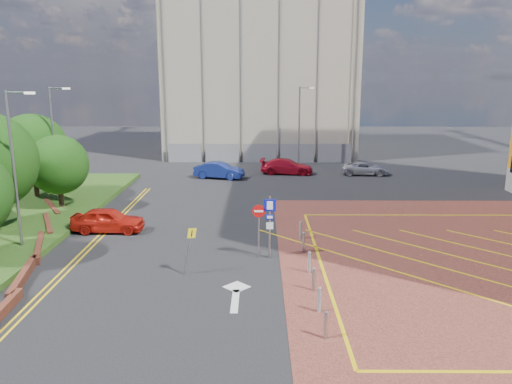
{
  "coord_description": "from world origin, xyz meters",
  "views": [
    {
      "loc": [
        -0.01,
        -22.8,
        8.9
      ],
      "look_at": [
        -0.2,
        3.66,
        2.8
      ],
      "focal_mm": 35.0,
      "sensor_mm": 36.0,
      "label": 1
    }
  ],
  "objects_px": {
    "tree_c": "(58,165)",
    "lamp_left_far": "(55,139)",
    "warning_sign": "(189,245)",
    "car_red_back": "(287,166)",
    "sign_cluster": "(266,221)",
    "car_red_left": "(108,220)",
    "car_blue_back": "(219,170)",
    "lamp_back": "(300,123)",
    "car_silver_back": "(365,168)",
    "lamp_left_near": "(15,163)",
    "tree_d": "(32,148)"
  },
  "relations": [
    {
      "from": "car_red_left",
      "to": "car_silver_back",
      "type": "bearing_deg",
      "value": -45.63
    },
    {
      "from": "car_red_left",
      "to": "sign_cluster",
      "type": "bearing_deg",
      "value": -114.34
    },
    {
      "from": "tree_c",
      "to": "car_blue_back",
      "type": "bearing_deg",
      "value": 48.92
    },
    {
      "from": "lamp_left_near",
      "to": "lamp_left_far",
      "type": "bearing_deg",
      "value": 101.31
    },
    {
      "from": "lamp_left_near",
      "to": "car_red_back",
      "type": "relative_size",
      "value": 1.62
    },
    {
      "from": "tree_d",
      "to": "warning_sign",
      "type": "bearing_deg",
      "value": -46.92
    },
    {
      "from": "lamp_left_far",
      "to": "warning_sign",
      "type": "bearing_deg",
      "value": -49.69
    },
    {
      "from": "tree_d",
      "to": "car_red_back",
      "type": "relative_size",
      "value": 1.23
    },
    {
      "from": "car_red_left",
      "to": "car_silver_back",
      "type": "xyz_separation_m",
      "value": [
        18.74,
        17.78,
        -0.11
      ]
    },
    {
      "from": "warning_sign",
      "to": "car_red_back",
      "type": "bearing_deg",
      "value": 76.86
    },
    {
      "from": "sign_cluster",
      "to": "car_red_left",
      "type": "bearing_deg",
      "value": 154.79
    },
    {
      "from": "car_blue_back",
      "to": "car_red_back",
      "type": "relative_size",
      "value": 0.9
    },
    {
      "from": "sign_cluster",
      "to": "car_red_back",
      "type": "xyz_separation_m",
      "value": [
        2.24,
        22.49,
        -1.24
      ]
    },
    {
      "from": "tree_c",
      "to": "tree_d",
      "type": "bearing_deg",
      "value": 135.0
    },
    {
      "from": "car_blue_back",
      "to": "sign_cluster",
      "type": "bearing_deg",
      "value": -154.7
    },
    {
      "from": "tree_d",
      "to": "car_blue_back",
      "type": "xyz_separation_m",
      "value": [
        12.85,
        8.3,
        -3.14
      ]
    },
    {
      "from": "car_red_left",
      "to": "car_red_back",
      "type": "relative_size",
      "value": 0.85
    },
    {
      "from": "tree_c",
      "to": "car_silver_back",
      "type": "height_order",
      "value": "tree_c"
    },
    {
      "from": "lamp_left_far",
      "to": "sign_cluster",
      "type": "height_order",
      "value": "lamp_left_far"
    },
    {
      "from": "lamp_left_near",
      "to": "lamp_back",
      "type": "distance_m",
      "value": 30.8
    },
    {
      "from": "car_red_left",
      "to": "car_blue_back",
      "type": "bearing_deg",
      "value": -17.4
    },
    {
      "from": "lamp_left_near",
      "to": "car_red_back",
      "type": "bearing_deg",
      "value": 55.14
    },
    {
      "from": "lamp_back",
      "to": "car_red_back",
      "type": "relative_size",
      "value": 1.62
    },
    {
      "from": "warning_sign",
      "to": "sign_cluster",
      "type": "bearing_deg",
      "value": 31.87
    },
    {
      "from": "car_red_left",
      "to": "car_blue_back",
      "type": "xyz_separation_m",
      "value": [
        5.27,
        15.97,
        0.01
      ]
    },
    {
      "from": "lamp_back",
      "to": "sign_cluster",
      "type": "bearing_deg",
      "value": -97.97
    },
    {
      "from": "lamp_left_far",
      "to": "lamp_back",
      "type": "relative_size",
      "value": 1.0
    },
    {
      "from": "lamp_left_near",
      "to": "sign_cluster",
      "type": "relative_size",
      "value": 2.5
    },
    {
      "from": "lamp_left_far",
      "to": "car_blue_back",
      "type": "xyz_separation_m",
      "value": [
        10.77,
        9.3,
        -3.93
      ]
    },
    {
      "from": "lamp_left_near",
      "to": "car_red_back",
      "type": "height_order",
      "value": "lamp_left_near"
    },
    {
      "from": "lamp_left_far",
      "to": "sign_cluster",
      "type": "xyz_separation_m",
      "value": [
        14.72,
        -11.02,
        -2.71
      ]
    },
    {
      "from": "tree_d",
      "to": "car_silver_back",
      "type": "distance_m",
      "value": 28.37
    },
    {
      "from": "car_blue_back",
      "to": "lamp_back",
      "type": "bearing_deg",
      "value": -34.78
    },
    {
      "from": "car_red_left",
      "to": "car_red_back",
      "type": "height_order",
      "value": "same"
    },
    {
      "from": "car_red_left",
      "to": "car_red_back",
      "type": "xyz_separation_m",
      "value": [
        11.46,
        18.15,
        -0.0
      ]
    },
    {
      "from": "tree_d",
      "to": "warning_sign",
      "type": "distance_m",
      "value": 19.6
    },
    {
      "from": "tree_c",
      "to": "lamp_back",
      "type": "xyz_separation_m",
      "value": [
        17.58,
        18.0,
        1.17
      ]
    },
    {
      "from": "lamp_left_far",
      "to": "car_blue_back",
      "type": "bearing_deg",
      "value": 40.81
    },
    {
      "from": "tree_c",
      "to": "lamp_left_far",
      "type": "bearing_deg",
      "value": 114.71
    },
    {
      "from": "lamp_left_near",
      "to": "tree_c",
      "type": "bearing_deg",
      "value": 97.69
    },
    {
      "from": "sign_cluster",
      "to": "car_red_left",
      "type": "height_order",
      "value": "sign_cluster"
    },
    {
      "from": "car_red_back",
      "to": "lamp_left_far",
      "type": "bearing_deg",
      "value": 131.2
    },
    {
      "from": "lamp_left_near",
      "to": "warning_sign",
      "type": "height_order",
      "value": "lamp_left_near"
    },
    {
      "from": "warning_sign",
      "to": "car_blue_back",
      "type": "relative_size",
      "value": 0.51
    },
    {
      "from": "tree_c",
      "to": "lamp_left_far",
      "type": "xyz_separation_m",
      "value": [
        -0.92,
        2.0,
        1.47
      ]
    },
    {
      "from": "warning_sign",
      "to": "car_red_back",
      "type": "height_order",
      "value": "warning_sign"
    },
    {
      "from": "lamp_left_far",
      "to": "car_red_left",
      "type": "bearing_deg",
      "value": -50.54
    },
    {
      "from": "tree_c",
      "to": "lamp_left_near",
      "type": "distance_m",
      "value": 8.2
    },
    {
      "from": "tree_d",
      "to": "car_blue_back",
      "type": "bearing_deg",
      "value": 32.85
    },
    {
      "from": "car_blue_back",
      "to": "car_silver_back",
      "type": "height_order",
      "value": "car_blue_back"
    }
  ]
}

